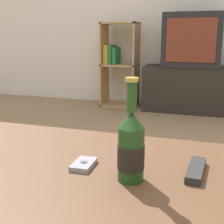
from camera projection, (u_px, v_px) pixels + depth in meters
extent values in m
cube|color=brown|center=(56.00, 169.00, 0.92)|extent=(1.32, 0.66, 0.04)
cube|color=#28231E|center=(190.00, 89.00, 3.46)|extent=(1.00, 0.39, 0.50)
cube|color=black|center=(192.00, 40.00, 3.33)|extent=(0.60, 0.42, 0.56)
cube|color=maroon|center=(191.00, 40.00, 3.13)|extent=(0.49, 0.01, 0.44)
cube|color=tan|center=(104.00, 65.00, 3.76)|extent=(0.02, 0.30, 0.98)
cube|color=tan|center=(136.00, 65.00, 3.64)|extent=(0.02, 0.30, 0.98)
cube|color=tan|center=(120.00, 104.00, 3.81)|extent=(0.42, 0.30, 0.02)
cube|color=tan|center=(120.00, 65.00, 3.70)|extent=(0.42, 0.30, 0.02)
cube|color=tan|center=(120.00, 23.00, 3.59)|extent=(0.42, 0.30, 0.02)
cube|color=#B7932D|center=(108.00, 54.00, 3.72)|extent=(0.06, 0.21, 0.22)
cube|color=#236B38|center=(112.00, 55.00, 3.70)|extent=(0.04, 0.21, 0.22)
cube|color=#236B38|center=(116.00, 56.00, 3.69)|extent=(0.04, 0.21, 0.20)
cylinder|color=#1E4219|center=(131.00, 154.00, 0.79)|extent=(0.07, 0.07, 0.14)
cylinder|color=black|center=(131.00, 157.00, 0.79)|extent=(0.07, 0.07, 0.06)
cone|color=#1E4219|center=(131.00, 120.00, 0.77)|extent=(0.07, 0.07, 0.04)
cylinder|color=#1E4219|center=(132.00, 97.00, 0.76)|extent=(0.03, 0.03, 0.07)
cylinder|color=#B79333|center=(132.00, 80.00, 0.75)|extent=(0.03, 0.03, 0.01)
cube|color=gray|center=(84.00, 164.00, 0.89)|extent=(0.06, 0.09, 0.01)
cylinder|color=slate|center=(84.00, 161.00, 0.89)|extent=(0.02, 0.02, 0.00)
cube|color=#282828|center=(196.00, 170.00, 0.84)|extent=(0.05, 0.16, 0.02)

